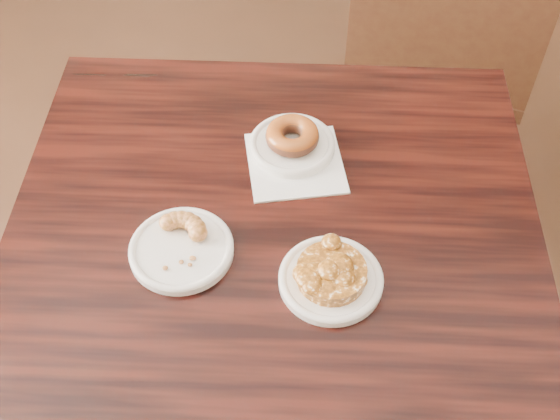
# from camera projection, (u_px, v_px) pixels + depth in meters

# --- Properties ---
(cafe_table) EXTENTS (0.85, 0.85, 0.75)m
(cafe_table) POSITION_uv_depth(u_px,v_px,m) (275.00, 352.00, 1.36)
(cafe_table) COLOR black
(cafe_table) RESTS_ON floor
(chair_far) EXTENTS (0.60, 0.60, 0.90)m
(chair_far) POSITION_uv_depth(u_px,v_px,m) (448.00, 44.00, 1.86)
(chair_far) COLOR black
(chair_far) RESTS_ON floor
(napkin) EXTENTS (0.18, 0.18, 0.00)m
(napkin) POSITION_uv_depth(u_px,v_px,m) (295.00, 163.00, 1.17)
(napkin) COLOR white
(napkin) RESTS_ON cafe_table
(plate_donut) EXTENTS (0.14, 0.14, 0.01)m
(plate_donut) POSITION_uv_depth(u_px,v_px,m) (292.00, 145.00, 1.18)
(plate_donut) COLOR white
(plate_donut) RESTS_ON napkin
(plate_cruller) EXTENTS (0.16, 0.16, 0.01)m
(plate_cruller) POSITION_uv_depth(u_px,v_px,m) (181.00, 250.00, 1.05)
(plate_cruller) COLOR white
(plate_cruller) RESTS_ON cafe_table
(plate_fritter) EXTENTS (0.15, 0.15, 0.01)m
(plate_fritter) POSITION_uv_depth(u_px,v_px,m) (331.00, 280.00, 1.02)
(plate_fritter) COLOR white
(plate_fritter) RESTS_ON cafe_table
(glazed_donut) EXTENTS (0.09, 0.09, 0.03)m
(glazed_donut) POSITION_uv_depth(u_px,v_px,m) (292.00, 136.00, 1.17)
(glazed_donut) COLOR brown
(glazed_donut) RESTS_ON plate_donut
(apple_fritter) EXTENTS (0.14, 0.14, 0.03)m
(apple_fritter) POSITION_uv_depth(u_px,v_px,m) (332.00, 271.00, 1.00)
(apple_fritter) COLOR #4F2908
(apple_fritter) RESTS_ON plate_fritter
(cruller_fragment) EXTENTS (0.10, 0.10, 0.03)m
(cruller_fragment) POSITION_uv_depth(u_px,v_px,m) (180.00, 242.00, 1.04)
(cruller_fragment) COLOR brown
(cruller_fragment) RESTS_ON plate_cruller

